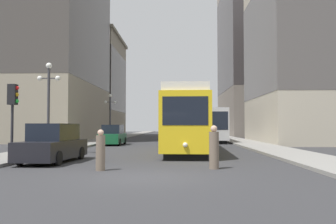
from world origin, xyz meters
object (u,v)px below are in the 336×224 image
lamp_post_left_far (110,109)px  parked_car_left_near (113,136)px  parked_car_left_mid (53,144)px  transit_bus (212,124)px  pedestrian_crossing_near (214,149)px  traffic_light_near_left (13,102)px  streetcar (187,120)px  lamp_post_left_near (49,93)px  pedestrian_crossing_far (101,151)px

lamp_post_left_far → parked_car_left_near: bearing=-77.4°
parked_car_left_near → parked_car_left_mid: 15.43m
transit_bus → pedestrian_crossing_near: 24.75m
parked_car_left_mid → traffic_light_near_left: bearing=-155.8°
transit_bus → lamp_post_left_far: bearing=172.3°
transit_bus → traffic_light_near_left: (-11.23, -22.71, 0.88)m
streetcar → parked_car_left_mid: bearing=-131.2°
streetcar → traffic_light_near_left: streetcar is taller
transit_bus → parked_car_left_mid: 24.06m
streetcar → traffic_light_near_left: 11.16m
pedestrian_crossing_near → lamp_post_left_near: lamp_post_left_near is taller
parked_car_left_mid → lamp_post_left_far: (-1.90, 23.94, 2.77)m
transit_bus → pedestrian_crossing_near: transit_bus is taller
parked_car_left_mid → lamp_post_left_far: size_ratio=0.94×
parked_car_left_mid → lamp_post_left_far: bearing=97.8°
pedestrian_crossing_far → parked_car_left_near: bearing=31.5°
pedestrian_crossing_near → streetcar: bearing=-165.9°
pedestrian_crossing_near → traffic_light_near_left: (-9.03, 1.92, 2.02)m
transit_bus → parked_car_left_near: (-9.55, -6.63, -1.10)m
pedestrian_crossing_near → pedestrian_crossing_far: 4.44m
parked_car_left_mid → lamp_post_left_near: (-1.90, 4.45, 2.85)m
parked_car_left_mid → pedestrian_crossing_far: size_ratio=3.12×
parked_car_left_near → lamp_post_left_near: 11.50m
transit_bus → traffic_light_near_left: bearing=-114.6°
transit_bus → parked_car_left_mid: size_ratio=2.33×
lamp_post_left_near → lamp_post_left_far: 19.49m
lamp_post_left_near → transit_bus: bearing=57.0°
parked_car_left_near → parked_car_left_mid: bearing=-89.7°
transit_bus → pedestrian_crossing_far: 26.14m
streetcar → transit_bus: 15.46m
parked_car_left_mid → pedestrian_crossing_near: (7.35, -2.56, -0.04)m
transit_bus → pedestrian_crossing_far: transit_bus is taller
streetcar → parked_car_left_mid: (-6.51, -6.90, -1.26)m
transit_bus → traffic_light_near_left: 25.34m
parked_car_left_near → pedestrian_crossing_near: 19.43m
transit_bus → lamp_post_left_far: size_ratio=2.18×
parked_car_left_mid → pedestrian_crossing_near: 7.78m
transit_bus → pedestrian_crossing_near: size_ratio=6.62×
parked_car_left_mid → pedestrian_crossing_near: parked_car_left_mid is taller
pedestrian_crossing_near → traffic_light_near_left: size_ratio=0.50×
parked_car_left_mid → traffic_light_near_left: traffic_light_near_left is taller
transit_bus → parked_car_left_near: bearing=-143.5°
pedestrian_crossing_far → lamp_post_left_far: size_ratio=0.30×
lamp_post_left_near → lamp_post_left_far: size_ratio=1.03×
transit_bus → parked_car_left_mid: transit_bus is taller
pedestrian_crossing_near → lamp_post_left_far: size_ratio=0.33×
parked_car_left_near → transit_bus: bearing=35.0°
pedestrian_crossing_near → lamp_post_left_far: lamp_post_left_far is taller
pedestrian_crossing_far → traffic_light_near_left: 5.70m
parked_car_left_near → lamp_post_left_far: (-1.90, 8.51, 2.77)m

